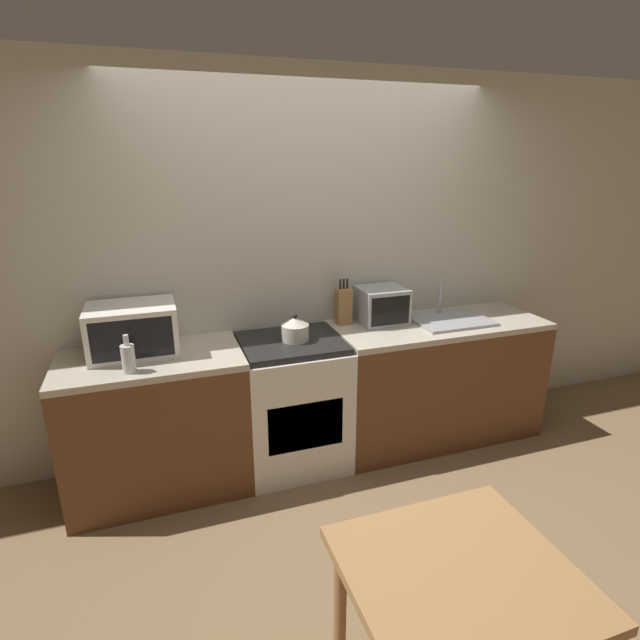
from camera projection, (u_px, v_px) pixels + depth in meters
ground_plane at (364, 517)px, 2.96m from camera, size 16.00×16.00×0.00m
wall_back at (309, 266)px, 3.49m from camera, size 10.00×0.06×2.60m
counter_left_run at (157, 424)px, 3.10m from camera, size 1.08×0.62×0.90m
counter_right_run at (435, 379)px, 3.72m from camera, size 1.54×0.62×0.90m
stove_range at (293, 403)px, 3.37m from camera, size 0.68×0.62×0.90m
kettle at (295, 329)px, 3.21m from camera, size 0.18×0.18×0.18m
microwave at (133, 329)px, 2.98m from camera, size 0.51×0.38×0.30m
bottle at (128, 358)px, 2.73m from camera, size 0.07×0.07×0.22m
knife_block at (343, 306)px, 3.51m from camera, size 0.10×0.08×0.33m
toaster_oven at (381, 305)px, 3.54m from camera, size 0.33×0.30×0.25m
sink_basin at (450, 319)px, 3.60m from camera, size 0.54×0.43×0.24m
dining_table at (458, 598)px, 1.67m from camera, size 0.74×0.69×0.74m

